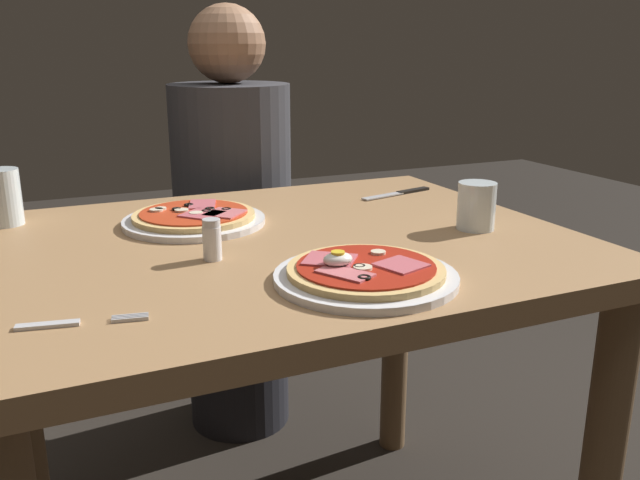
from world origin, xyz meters
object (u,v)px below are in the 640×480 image
fork (72,323)px  diner_person (234,238)px  pizza_across_left (194,218)px  knife (401,193)px  salt_shaker (212,240)px  water_glass_near (476,209)px  pizza_foreground (365,273)px  water_glass_far (3,201)px  dining_table (280,306)px

fork → diner_person: (0.48, 0.91, -0.19)m
pizza_across_left → diner_person: diner_person is taller
pizza_across_left → knife: bearing=7.9°
knife → salt_shaker: size_ratio=2.90×
water_glass_near → fork: size_ratio=0.56×
pizza_foreground → water_glass_far: (-0.48, 0.56, 0.03)m
dining_table → water_glass_far: bearing=145.4°
water_glass_near → knife: size_ratio=0.45×
pizza_across_left → fork: pizza_across_left is taller
diner_person → water_glass_far: bearing=32.9°
water_glass_near → diner_person: bearing=108.1°
dining_table → water_glass_near: size_ratio=11.82×
pizza_across_left → water_glass_near: bearing=-27.7°
dining_table → pizza_across_left: pizza_across_left is taller
knife → salt_shaker: bearing=-150.5°
pizza_across_left → water_glass_far: 0.36m
water_glass_near → pizza_foreground: bearing=-152.0°
knife → diner_person: bearing=122.2°
pizza_across_left → diner_person: size_ratio=0.23×
knife → diner_person: size_ratio=0.16×
dining_table → water_glass_far: 0.56m
knife → water_glass_near: bearing=-95.0°
dining_table → diner_person: 0.67m
water_glass_far → knife: (0.83, -0.07, -0.04)m
pizza_across_left → fork: size_ratio=1.71×
fork → dining_table: bearing=34.3°
water_glass_near → fork: 0.74m
diner_person → knife: bearing=122.2°
fork → diner_person: size_ratio=0.13×
dining_table → diner_person: size_ratio=0.88×
knife → pizza_foreground: bearing=-125.7°
knife → water_glass_far: bearing=174.9°
water_glass_far → salt_shaker: 0.48m
dining_table → pizza_foreground: bearing=-81.6°
pizza_foreground → diner_person: (0.08, 0.92, -0.20)m
water_glass_near → knife: (0.03, 0.32, -0.04)m
diner_person → salt_shaker: bearing=71.0°
water_glass_far → knife: 0.83m
pizza_foreground → salt_shaker: salt_shaker is taller
fork → pizza_foreground: bearing=-1.1°
pizza_foreground → diner_person: 0.94m
pizza_across_left → water_glass_far: water_glass_far is taller
fork → salt_shaker: 0.29m
dining_table → fork: fork is taller
pizza_across_left → water_glass_near: water_glass_near is taller
pizza_foreground → salt_shaker: size_ratio=4.02×
fork → knife: (0.75, 0.48, 0.00)m
dining_table → knife: size_ratio=5.35×
dining_table → pizza_foreground: size_ratio=3.85×
water_glass_far → salt_shaker: (0.30, -0.37, -0.01)m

